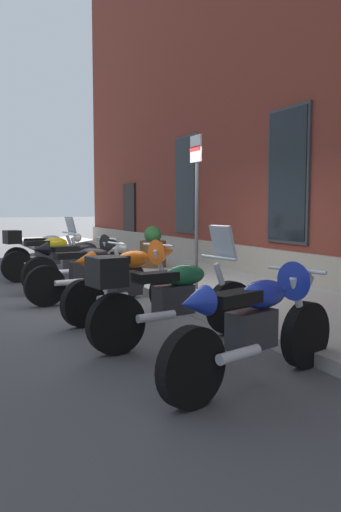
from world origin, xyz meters
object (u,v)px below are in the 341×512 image
Objects in this scene: motorcycle_blue_sport at (262,320)px; parking_sign at (196,190)px; motorcycle_yellow_naked at (51,257)px; motorcycle_black_naked at (89,273)px; motorcycle_silver_touring at (43,249)px; motorcycle_black_sport at (83,260)px; barrel_planter at (153,250)px; motorcycle_green_touring at (168,296)px; motorcycle_orange_sport at (133,276)px.

motorcycle_blue_sport is 4.50m from parking_sign.
motorcycle_yellow_naked is 1.00× the size of motorcycle_black_naked.
motorcycle_silver_touring is 1.01× the size of motorcycle_black_naked.
motorcycle_silver_touring reaches higher than motorcycle_black_sport.
motorcycle_silver_touring is at bearing -117.29° from barrel_planter.
barrel_planter reaches higher than motorcycle_blue_sport.
motorcycle_green_touring is 1.04× the size of motorcycle_blue_sport.
parking_sign reaches higher than motorcycle_yellow_naked.
motorcycle_green_touring is (2.87, 0.10, 0.07)m from motorcycle_black_naked.
motorcycle_green_touring is at bearing 1.27° from motorcycle_yellow_naked.
motorcycle_black_sport is at bearing 178.09° from motorcycle_green_touring.
motorcycle_orange_sport reaches higher than motorcycle_black_naked.
motorcycle_green_touring is at bearing -20.97° from barrel_planter.
motorcycle_yellow_naked is 2.79m from motorcycle_black_naked.
motorcycle_orange_sport reaches higher than motorcycle_black_sport.
motorcycle_green_touring is 3.36m from parking_sign.
motorcycle_silver_touring reaches higher than motorcycle_yellow_naked.
parking_sign is (-1.13, 1.55, 1.23)m from motorcycle_orange_sport.
motorcycle_yellow_naked is 4.18m from motorcycle_orange_sport.
motorcycle_blue_sport is at bearing 8.70° from motorcycle_green_touring.
motorcycle_orange_sport is at bearing -178.36° from motorcycle_blue_sport.
motorcycle_orange_sport is at bearing -25.78° from barrel_planter.
motorcycle_green_touring is 6.23m from barrel_planter.
motorcycle_black_naked is (2.79, 0.02, -0.00)m from motorcycle_yellow_naked.
motorcycle_black_sport is at bearing -179.96° from motorcycle_orange_sport.
motorcycle_silver_touring is 1.02× the size of motorcycle_yellow_naked.
motorcycle_blue_sport reaches higher than motorcycle_black_sport.
barrel_planter reaches higher than motorcycle_black_sport.
motorcycle_black_sport is 5.56m from motorcycle_blue_sport.
motorcycle_yellow_naked reaches higher than motorcycle_black_naked.
motorcycle_orange_sport is at bearing 9.99° from motorcycle_black_naked.
parking_sign is at bearing 30.82° from motorcycle_yellow_naked.
motorcycle_green_touring is (1.49, -0.14, -0.03)m from motorcycle_orange_sport.
motorcycle_silver_touring is 0.79× the size of parking_sign.
motorcycle_orange_sport is 2.95m from motorcycle_blue_sport.
motorcycle_green_touring is at bearing 2.09° from motorcycle_black_naked.
barrel_planter reaches higher than motorcycle_black_naked.
motorcycle_black_sport is at bearing -179.11° from motorcycle_blue_sport.
motorcycle_yellow_naked is at bearing -170.40° from motorcycle_black_sport.
motorcycle_black_naked is at bearing -170.01° from motorcycle_orange_sport.
motorcycle_blue_sport is 0.80× the size of parking_sign.
motorcycle_green_touring is 2.30× the size of barrel_planter.
motorcycle_silver_touring is 8.46m from motorcycle_blue_sport.
motorcycle_black_sport is 4.11m from motorcycle_green_touring.
motorcycle_green_touring is at bearing -1.91° from motorcycle_black_sport.
motorcycle_green_touring reaches higher than motorcycle_yellow_naked.
motorcycle_black_sport is 1.26m from motorcycle_black_naked.
barrel_planter is (-3.21, 0.54, -1.27)m from parking_sign.
parking_sign is at bearing 125.98° from motorcycle_orange_sport.
barrel_planter is at bearing 94.00° from motorcycle_yellow_naked.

